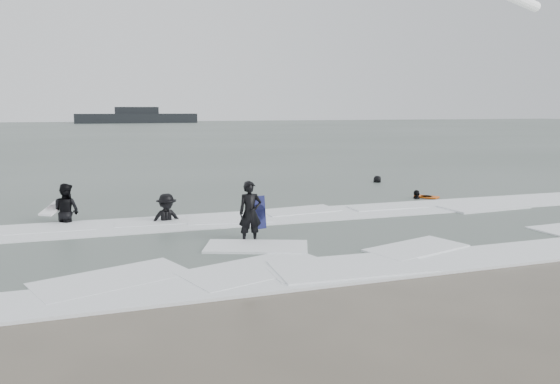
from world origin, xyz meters
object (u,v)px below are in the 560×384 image
object	(u,v)px
surfer_centre	(250,243)
surfer_right_near	(417,200)
surfer_breaker	(167,224)
vessel_horizon	(137,117)
surfer_right_far	(377,183)
surfer_wading	(67,224)

from	to	relation	value
surfer_centre	surfer_right_near	size ratio (longest dim) A/B	1.15
surfer_breaker	vessel_horizon	world-z (taller)	vessel_horizon
surfer_breaker	surfer_right_far	bearing A→B (deg)	20.64
vessel_horizon	surfer_centre	bearing A→B (deg)	-92.27
surfer_centre	vessel_horizon	world-z (taller)	vessel_horizon
surfer_right_near	surfer_right_far	bearing A→B (deg)	-139.65
surfer_breaker	vessel_horizon	bearing A→B (deg)	77.06
surfer_right_far	surfer_right_near	bearing A→B (deg)	49.77
surfer_right_far	surfer_wading	bearing A→B (deg)	-8.74
surfer_wading	surfer_right_near	world-z (taller)	surfer_wading
surfer_centre	surfer_wading	xyz separation A→B (m)	(-5.14, 4.50, 0.00)
surfer_breaker	surfer_right_near	bearing A→B (deg)	-1.27
surfer_centre	surfer_right_near	distance (m)	10.05
surfer_centre	surfer_breaker	bearing A→B (deg)	121.45
surfer_centre	surfer_breaker	size ratio (longest dim) A/B	0.98
surfer_right_far	surfer_breaker	bearing A→B (deg)	0.18
surfer_centre	surfer_wading	size ratio (longest dim) A/B	0.95
surfer_centre	surfer_right_near	bearing A→B (deg)	33.03
surfer_wading	surfer_right_far	size ratio (longest dim) A/B	1.24
surfer_breaker	surfer_right_far	distance (m)	13.36
surfer_right_near	surfer_right_far	world-z (taller)	surfer_right_near
surfer_centre	surfer_right_near	world-z (taller)	surfer_centre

